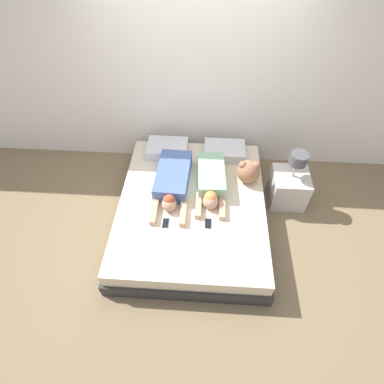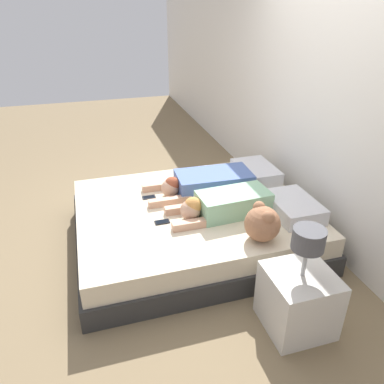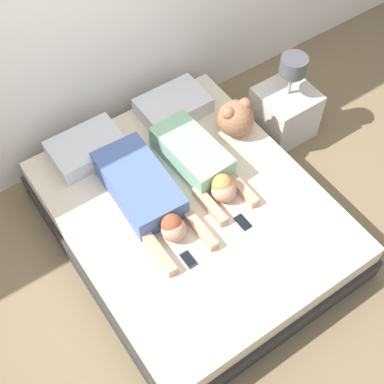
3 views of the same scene
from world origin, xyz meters
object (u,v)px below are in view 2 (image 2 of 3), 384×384
object	(u,v)px
pillow_head_right	(293,207)
plush_toy	(262,223)
nightstand	(299,296)
cell_phone_right	(162,222)
person_right	(223,205)
bed	(192,223)
person_left	(206,183)
pillow_head_left	(256,172)
cell_phone_left	(149,197)

from	to	relation	value
pillow_head_right	plush_toy	world-z (taller)	plush_toy
plush_toy	nightstand	bearing A→B (deg)	2.73
cell_phone_right	nightstand	distance (m)	1.29
pillow_head_right	person_right	bearing A→B (deg)	-105.78
bed	cell_phone_right	distance (m)	0.44
person_right	plush_toy	size ratio (longest dim) A/B	3.07
person_right	person_left	bearing A→B (deg)	-179.03
pillow_head_left	cell_phone_right	distance (m)	1.32
person_right	plush_toy	world-z (taller)	plush_toy
cell_phone_right	pillow_head_right	bearing A→B (deg)	80.77
bed	pillow_head_left	bearing A→B (deg)	115.16
plush_toy	nightstand	xyz separation A→B (m)	(0.57, 0.03, -0.27)
bed	pillow_head_left	size ratio (longest dim) A/B	3.94
person_left	person_right	distance (m)	0.48
person_left	cell_phone_right	size ratio (longest dim) A/B	8.35
bed	cell_phone_left	distance (m)	0.50
person_left	plush_toy	xyz separation A→B (m)	(0.94, 0.17, 0.06)
nightstand	cell_phone_left	bearing A→B (deg)	-153.19
plush_toy	person_left	bearing A→B (deg)	-170.00
cell_phone_left	plush_toy	distance (m)	1.22
bed	nightstand	xyz separation A→B (m)	(1.25, 0.41, 0.08)
person_left	cell_phone_left	world-z (taller)	person_left
pillow_head_left	plush_toy	size ratio (longest dim) A/B	1.81
person_left	plush_toy	distance (m)	0.95
cell_phone_right	person_right	bearing A→B (deg)	88.16
pillow_head_left	nightstand	xyz separation A→B (m)	(1.65, -0.43, -0.19)
pillow_head_left	cell_phone_right	xyz separation A→B (m)	(0.60, -1.17, -0.07)
person_right	cell_phone_left	xyz separation A→B (m)	(-0.50, -0.59, -0.09)
cell_phone_left	cell_phone_right	size ratio (longest dim) A/B	1.00
bed	plush_toy	size ratio (longest dim) A/B	7.12
bed	cell_phone_left	world-z (taller)	cell_phone_left
nightstand	pillow_head_right	bearing A→B (deg)	153.52
pillow_head_right	plush_toy	size ratio (longest dim) A/B	1.81
pillow_head_left	bed	bearing A→B (deg)	-64.84
person_right	cell_phone_right	bearing A→B (deg)	-91.84
pillow_head_left	person_right	xyz separation A→B (m)	(0.62, -0.61, 0.03)
pillow_head_right	nightstand	world-z (taller)	nightstand
pillow_head_left	pillow_head_right	distance (m)	0.79
person_left	nightstand	xyz separation A→B (m)	(1.51, 0.19, -0.21)
pillow_head_left	nightstand	size ratio (longest dim) A/B	0.66
pillow_head_left	nightstand	bearing A→B (deg)	-14.54
pillow_head_right	bed	bearing A→B (deg)	-115.16
cell_phone_right	plush_toy	size ratio (longest dim) A/B	0.43
cell_phone_right	person_left	bearing A→B (deg)	129.64
person_left	person_right	bearing A→B (deg)	0.97
cell_phone_left	nightstand	size ratio (longest dim) A/B	0.16
person_left	plush_toy	world-z (taller)	plush_toy
nightstand	person_right	bearing A→B (deg)	-169.85
cell_phone_left	cell_phone_right	world-z (taller)	same
pillow_head_left	plush_toy	distance (m)	1.17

